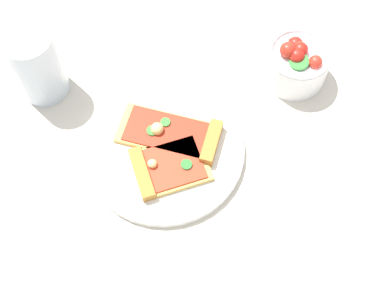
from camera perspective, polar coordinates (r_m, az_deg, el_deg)
name	(u,v)px	position (r m, az deg, el deg)	size (l,w,h in m)	color
ground_plane	(194,149)	(0.84, 0.19, -0.51)	(2.40, 2.40, 0.00)	beige
plate	(164,150)	(0.83, -2.98, -0.66)	(0.25, 0.25, 0.01)	white
pizza_slice_near	(164,168)	(0.80, -3.04, -2.56)	(0.09, 0.12, 0.02)	#E5B256
pizza_slice_far	(176,135)	(0.82, -1.75, 1.00)	(0.16, 0.17, 0.03)	#E5B256
salad_bowl	(297,63)	(0.89, 11.18, 8.57)	(0.10, 0.10, 0.09)	white
soda_glass	(38,67)	(0.88, -16.24, 7.98)	(0.08, 0.08, 0.13)	silver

